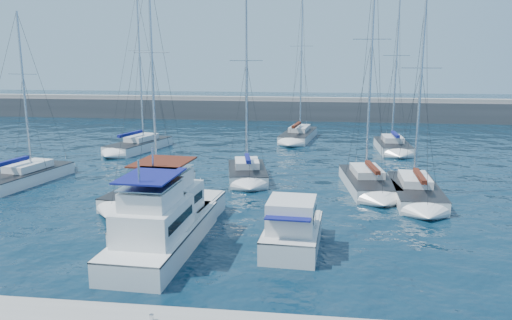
# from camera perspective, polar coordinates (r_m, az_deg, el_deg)

# --- Properties ---
(ground) EXTENTS (220.00, 220.00, 0.00)m
(ground) POSITION_cam_1_polar(r_m,az_deg,el_deg) (28.96, -4.68, -8.09)
(ground) COLOR black
(ground) RESTS_ON ground
(breakwater) EXTENTS (160.00, 6.00, 4.45)m
(breakwater) POSITION_cam_1_polar(r_m,az_deg,el_deg) (79.31, 3.04, 5.49)
(breakwater) COLOR #424244
(breakwater) RESTS_ON ground
(dock_cleat_centre) EXTENTS (0.16, 0.16, 0.25)m
(dock_cleat_centre) POSITION_cam_1_polar(r_m,az_deg,el_deg) (18.98, -11.85, -17.21)
(dock_cleat_centre) COLOR silver
(dock_cleat_centre) RESTS_ON dock
(motor_yacht_port_inner) EXTENTS (4.52, 9.16, 4.69)m
(motor_yacht_port_inner) POSITION_cam_1_polar(r_m,az_deg,el_deg) (28.81, -9.73, -5.96)
(motor_yacht_port_inner) COLOR silver
(motor_yacht_port_inner) RESTS_ON ground
(motor_yacht_stbd_inner) EXTENTS (3.71, 9.84, 4.69)m
(motor_yacht_stbd_inner) POSITION_cam_1_polar(r_m,az_deg,el_deg) (26.00, -10.91, -7.99)
(motor_yacht_stbd_inner) COLOR silver
(motor_yacht_stbd_inner) RESTS_ON ground
(motor_yacht_stbd_outer) EXTENTS (3.12, 5.67, 3.20)m
(motor_yacht_stbd_outer) POSITION_cam_1_polar(r_m,az_deg,el_deg) (26.10, 4.16, -8.16)
(motor_yacht_stbd_outer) COLOR silver
(motor_yacht_stbd_outer) RESTS_ON ground
(sailboat_mid_a) EXTENTS (4.56, 8.71, 13.49)m
(sailboat_mid_a) POSITION_cam_1_polar(r_m,az_deg,el_deg) (43.37, -24.92, -1.71)
(sailboat_mid_a) COLOR silver
(sailboat_mid_a) RESTS_ON ground
(sailboat_mid_b) EXTENTS (4.39, 9.45, 16.16)m
(sailboat_mid_b) POSITION_cam_1_polar(r_m,az_deg,el_deg) (36.36, -11.85, -3.27)
(sailboat_mid_b) COLOR silver
(sailboat_mid_b) RESTS_ON ground
(sailboat_mid_c) EXTENTS (4.17, 7.08, 15.17)m
(sailboat_mid_c) POSITION_cam_1_polar(r_m,az_deg,el_deg) (40.46, -1.02, -1.44)
(sailboat_mid_c) COLOR silver
(sailboat_mid_c) RESTS_ON ground
(sailboat_mid_d) EXTENTS (4.07, 8.57, 17.76)m
(sailboat_mid_d) POSITION_cam_1_polar(r_m,az_deg,el_deg) (38.57, 12.64, -2.39)
(sailboat_mid_d) COLOR silver
(sailboat_mid_d) RESTS_ON ground
(sailboat_mid_e) EXTENTS (3.32, 8.52, 14.44)m
(sailboat_mid_e) POSITION_cam_1_polar(r_m,az_deg,el_deg) (36.87, 17.73, -3.40)
(sailboat_mid_e) COLOR silver
(sailboat_mid_e) RESTS_ON ground
(sailboat_back_a) EXTENTS (5.21, 8.97, 16.63)m
(sailboat_back_a) POSITION_cam_1_polar(r_m,az_deg,el_deg) (54.36, -13.21, 1.69)
(sailboat_back_a) COLOR silver
(sailboat_back_a) RESTS_ON ground
(sailboat_back_b) EXTENTS (4.44, 9.63, 17.60)m
(sailboat_back_b) POSITION_cam_1_polar(r_m,az_deg,el_deg) (59.88, 4.89, 2.88)
(sailboat_back_b) COLOR silver
(sailboat_back_b) RESTS_ON ground
(sailboat_back_c) EXTENTS (3.25, 7.37, 15.81)m
(sailboat_back_c) POSITION_cam_1_polar(r_m,az_deg,el_deg) (54.36, 15.34, 1.58)
(sailboat_back_c) COLOR silver
(sailboat_back_c) RESTS_ON ground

